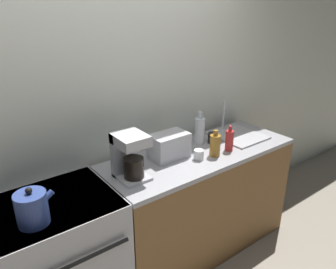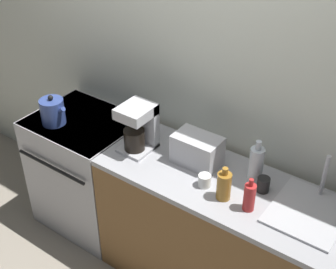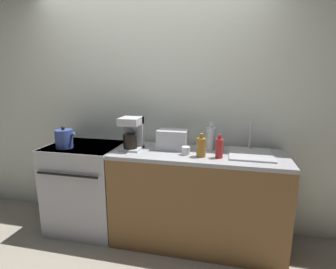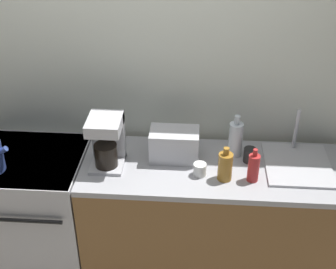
{
  "view_description": "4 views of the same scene",
  "coord_description": "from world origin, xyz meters",
  "px_view_note": "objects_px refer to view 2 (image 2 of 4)",
  "views": [
    {
      "loc": [
        -1.06,
        -1.42,
        2.05
      ],
      "look_at": [
        0.26,
        0.31,
        1.16
      ],
      "focal_mm": 35.0,
      "sensor_mm": 36.0,
      "label": 1
    },
    {
      "loc": [
        1.53,
        -1.62,
        2.71
      ],
      "look_at": [
        0.14,
        0.32,
        1.1
      ],
      "focal_mm": 50.0,
      "sensor_mm": 36.0,
      "label": 2
    },
    {
      "loc": [
        0.83,
        -2.07,
        1.63
      ],
      "look_at": [
        0.27,
        0.37,
        1.08
      ],
      "focal_mm": 28.0,
      "sensor_mm": 36.0,
      "label": 3
    },
    {
      "loc": [
        0.45,
        -1.98,
        2.56
      ],
      "look_at": [
        0.28,
        0.38,
        1.1
      ],
      "focal_mm": 50.0,
      "sensor_mm": 36.0,
      "label": 4
    }
  ],
  "objects_px": {
    "bottle_amber": "(224,186)",
    "cup_white": "(204,181)",
    "bottle_red": "(249,197)",
    "stove": "(88,171)",
    "toaster": "(197,150)",
    "coffee_maker": "(139,126)",
    "bottle_clear": "(256,164)",
    "cup_black": "(263,184)",
    "kettle": "(53,111)"
  },
  "relations": [
    {
      "from": "bottle_amber",
      "to": "cup_white",
      "type": "distance_m",
      "value": 0.15
    },
    {
      "from": "bottle_red",
      "to": "cup_white",
      "type": "xyz_separation_m",
      "value": [
        -0.3,
        0.03,
        -0.05
      ]
    },
    {
      "from": "bottle_red",
      "to": "bottle_amber",
      "type": "distance_m",
      "value": 0.16
    },
    {
      "from": "stove",
      "to": "toaster",
      "type": "distance_m",
      "value": 1.08
    },
    {
      "from": "toaster",
      "to": "bottle_red",
      "type": "height_order",
      "value": "bottle_red"
    },
    {
      "from": "coffee_maker",
      "to": "bottle_clear",
      "type": "distance_m",
      "value": 0.78
    },
    {
      "from": "coffee_maker",
      "to": "bottle_amber",
      "type": "bearing_deg",
      "value": -9.13
    },
    {
      "from": "toaster",
      "to": "bottle_clear",
      "type": "bearing_deg",
      "value": 9.55
    },
    {
      "from": "coffee_maker",
      "to": "cup_white",
      "type": "bearing_deg",
      "value": -8.73
    },
    {
      "from": "toaster",
      "to": "bottle_clear",
      "type": "xyz_separation_m",
      "value": [
        0.37,
        0.06,
        0.02
      ]
    },
    {
      "from": "bottle_clear",
      "to": "bottle_red",
      "type": "bearing_deg",
      "value": -70.37
    },
    {
      "from": "bottle_amber",
      "to": "coffee_maker",
      "type": "bearing_deg",
      "value": 170.87
    },
    {
      "from": "coffee_maker",
      "to": "bottle_clear",
      "type": "height_order",
      "value": "coffee_maker"
    },
    {
      "from": "toaster",
      "to": "bottle_clear",
      "type": "relative_size",
      "value": 1.07
    },
    {
      "from": "bottle_red",
      "to": "cup_black",
      "type": "relative_size",
      "value": 2.31
    },
    {
      "from": "cup_black",
      "to": "cup_white",
      "type": "xyz_separation_m",
      "value": [
        -0.3,
        -0.16,
        -0.01
      ]
    },
    {
      "from": "bottle_red",
      "to": "coffee_maker",
      "type": "bearing_deg",
      "value": 172.52
    },
    {
      "from": "cup_black",
      "to": "cup_white",
      "type": "bearing_deg",
      "value": -151.74
    },
    {
      "from": "toaster",
      "to": "cup_white",
      "type": "xyz_separation_m",
      "value": [
        0.16,
        -0.16,
        -0.06
      ]
    },
    {
      "from": "bottle_red",
      "to": "bottle_amber",
      "type": "height_order",
      "value": "bottle_amber"
    },
    {
      "from": "stove",
      "to": "bottle_amber",
      "type": "bearing_deg",
      "value": -5.72
    },
    {
      "from": "stove",
      "to": "toaster",
      "type": "xyz_separation_m",
      "value": [
        0.93,
        0.07,
        0.55
      ]
    },
    {
      "from": "coffee_maker",
      "to": "cup_white",
      "type": "xyz_separation_m",
      "value": [
        0.55,
        -0.08,
        -0.13
      ]
    },
    {
      "from": "stove",
      "to": "toaster",
      "type": "bearing_deg",
      "value": 4.06
    },
    {
      "from": "toaster",
      "to": "cup_white",
      "type": "distance_m",
      "value": 0.23
    },
    {
      "from": "stove",
      "to": "bottle_amber",
      "type": "xyz_separation_m",
      "value": [
        1.23,
        -0.12,
        0.54
      ]
    },
    {
      "from": "toaster",
      "to": "bottle_clear",
      "type": "height_order",
      "value": "bottle_clear"
    },
    {
      "from": "stove",
      "to": "cup_black",
      "type": "xyz_separation_m",
      "value": [
        1.39,
        0.06,
        0.5
      ]
    },
    {
      "from": "toaster",
      "to": "kettle",
      "type": "bearing_deg",
      "value": -169.37
    },
    {
      "from": "toaster",
      "to": "bottle_red",
      "type": "distance_m",
      "value": 0.5
    },
    {
      "from": "bottle_clear",
      "to": "bottle_red",
      "type": "relative_size",
      "value": 1.31
    },
    {
      "from": "kettle",
      "to": "cup_white",
      "type": "distance_m",
      "value": 1.23
    },
    {
      "from": "kettle",
      "to": "cup_black",
      "type": "distance_m",
      "value": 1.54
    },
    {
      "from": "kettle",
      "to": "coffee_maker",
      "type": "bearing_deg",
      "value": 10.24
    },
    {
      "from": "bottle_amber",
      "to": "bottle_red",
      "type": "bearing_deg",
      "value": -0.18
    },
    {
      "from": "coffee_maker",
      "to": "bottle_red",
      "type": "relative_size",
      "value": 1.52
    },
    {
      "from": "stove",
      "to": "kettle",
      "type": "distance_m",
      "value": 0.58
    },
    {
      "from": "toaster",
      "to": "cup_black",
      "type": "bearing_deg",
      "value": -0.42
    },
    {
      "from": "toaster",
      "to": "cup_black",
      "type": "height_order",
      "value": "toaster"
    },
    {
      "from": "bottle_clear",
      "to": "stove",
      "type": "bearing_deg",
      "value": -174.37
    },
    {
      "from": "kettle",
      "to": "toaster",
      "type": "bearing_deg",
      "value": 10.63
    },
    {
      "from": "cup_black",
      "to": "kettle",
      "type": "bearing_deg",
      "value": -172.62
    },
    {
      "from": "kettle",
      "to": "bottle_amber",
      "type": "height_order",
      "value": "kettle"
    },
    {
      "from": "kettle",
      "to": "bottle_red",
      "type": "xyz_separation_m",
      "value": [
        1.53,
        0.01,
        -0.01
      ]
    },
    {
      "from": "stove",
      "to": "cup_black",
      "type": "height_order",
      "value": "cup_black"
    },
    {
      "from": "cup_black",
      "to": "bottle_clear",
      "type": "bearing_deg",
      "value": 142.85
    },
    {
      "from": "bottle_clear",
      "to": "bottle_red",
      "type": "distance_m",
      "value": 0.27
    },
    {
      "from": "bottle_red",
      "to": "bottle_amber",
      "type": "bearing_deg",
      "value": 179.82
    },
    {
      "from": "stove",
      "to": "coffee_maker",
      "type": "distance_m",
      "value": 0.82
    },
    {
      "from": "coffee_maker",
      "to": "cup_white",
      "type": "distance_m",
      "value": 0.57
    }
  ]
}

